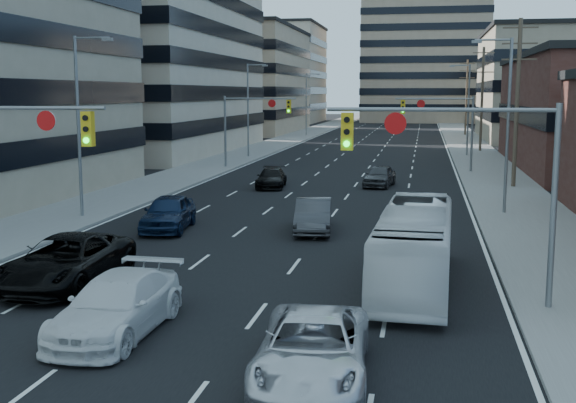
{
  "coord_description": "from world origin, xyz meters",
  "views": [
    {
      "loc": [
        6.34,
        -13.23,
        6.29
      ],
      "look_at": [
        1.32,
        13.28,
        2.2
      ],
      "focal_mm": 45.0,
      "sensor_mm": 36.0,
      "label": 1
    }
  ],
  "objects_px": {
    "transit_bus": "(415,247)",
    "sedan_blue": "(168,213)",
    "black_pickup": "(67,261)",
    "silver_suv": "(313,349)",
    "white_van": "(117,306)"
  },
  "relations": [
    {
      "from": "black_pickup",
      "to": "white_van",
      "type": "height_order",
      "value": "black_pickup"
    },
    {
      "from": "white_van",
      "to": "silver_suv",
      "type": "height_order",
      "value": "white_van"
    },
    {
      "from": "silver_suv",
      "to": "sedan_blue",
      "type": "bearing_deg",
      "value": 116.02
    },
    {
      "from": "white_van",
      "to": "silver_suv",
      "type": "bearing_deg",
      "value": -19.62
    },
    {
      "from": "transit_bus",
      "to": "sedan_blue",
      "type": "xyz_separation_m",
      "value": [
        -11.27,
        7.84,
        -0.51
      ]
    },
    {
      "from": "black_pickup",
      "to": "silver_suv",
      "type": "bearing_deg",
      "value": -34.64
    },
    {
      "from": "sedan_blue",
      "to": "white_van",
      "type": "bearing_deg",
      "value": -81.98
    },
    {
      "from": "white_van",
      "to": "sedan_blue",
      "type": "relative_size",
      "value": 1.11
    },
    {
      "from": "white_van",
      "to": "sedan_blue",
      "type": "xyz_separation_m",
      "value": [
        -3.69,
        14.0,
        0.05
      ]
    },
    {
      "from": "silver_suv",
      "to": "sedan_blue",
      "type": "distance_m",
      "value": 18.53
    },
    {
      "from": "sedan_blue",
      "to": "silver_suv",
      "type": "bearing_deg",
      "value": -66.99
    },
    {
      "from": "transit_bus",
      "to": "sedan_blue",
      "type": "height_order",
      "value": "transit_bus"
    },
    {
      "from": "white_van",
      "to": "transit_bus",
      "type": "relative_size",
      "value": 0.56
    },
    {
      "from": "white_van",
      "to": "silver_suv",
      "type": "distance_m",
      "value": 5.89
    },
    {
      "from": "black_pickup",
      "to": "transit_bus",
      "type": "xyz_separation_m",
      "value": [
        11.19,
        1.98,
        0.51
      ]
    }
  ]
}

